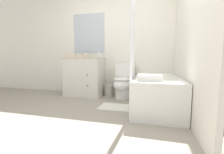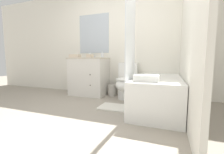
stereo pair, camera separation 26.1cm
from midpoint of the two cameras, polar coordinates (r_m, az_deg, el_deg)
ground_plane at (r=2.05m, az=-5.88°, el=-17.09°), size 14.00×14.00×0.00m
wall_back at (r=3.58m, az=6.75°, el=13.34°), size 8.00×0.06×2.50m
wall_right at (r=2.62m, az=29.52°, el=15.12°), size 0.05×2.75×2.50m
vanity_cabinet at (r=3.56m, az=-6.66°, el=0.39°), size 0.85×0.60×0.87m
sink_faucet at (r=3.69m, az=-5.52°, el=7.83°), size 0.14×0.12×0.12m
toilet at (r=3.20m, az=7.54°, el=-1.95°), size 0.42×0.66×0.76m
bathtub at (r=2.69m, az=19.69°, el=-5.68°), size 0.72×1.59×0.53m
shower_curtain at (r=2.22m, az=10.38°, el=9.52°), size 0.02×0.56×1.87m
wastebasket at (r=3.46m, az=2.27°, el=-5.07°), size 0.20×0.20×0.26m
tissue_box at (r=3.47m, az=-6.27°, el=8.00°), size 0.12×0.14×0.10m
soap_dispenser at (r=3.40m, az=-1.48°, el=8.38°), size 0.07×0.07×0.14m
hand_towel_folded at (r=3.53m, az=-11.82°, el=7.83°), size 0.24×0.16×0.07m
bath_towel_folded at (r=2.11m, az=16.47°, el=-0.40°), size 0.33×0.22×0.09m
bath_mat at (r=2.63m, az=4.60°, el=-11.48°), size 0.60×0.40×0.02m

